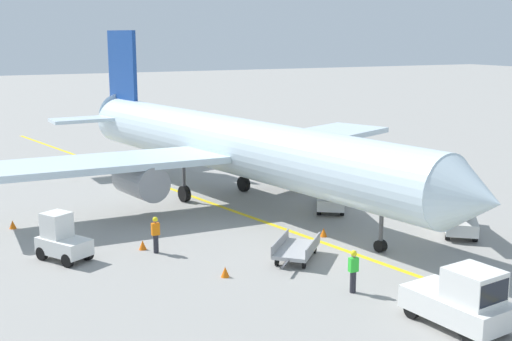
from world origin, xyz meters
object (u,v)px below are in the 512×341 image
safety_cone_wingtip_right (225,272)px  belt_loader_aft_hold (331,196)px  safety_cone_wingtip_left (143,245)px  ground_crew_wing_walker (353,270)px  ground_crew_marshaller (156,234)px  safety_cone_tail_area (13,224)px  safety_cone_nose_right (324,232)px  airliner (228,145)px  baggage_cart_loaded (296,249)px  pushback_tug (462,300)px  baggage_tug_by_cargo_door (62,239)px  baggage_tug_near_wing (377,172)px  belt_loader_forward_hold (460,218)px  safety_cone_nose_left (346,183)px

safety_cone_wingtip_right → belt_loader_aft_hold: bearing=36.8°
safety_cone_wingtip_left → ground_crew_wing_walker: bearing=-56.0°
ground_crew_marshaller → safety_cone_tail_area: size_ratio=3.86×
safety_cone_nose_right → ground_crew_marshaller: bearing=171.5°
airliner → baggage_cart_loaded: 11.51m
ground_crew_wing_walker → safety_cone_wingtip_right: 5.33m
ground_crew_marshaller → safety_cone_wingtip_left: (-0.42, 0.73, -0.69)m
pushback_tug → baggage_tug_by_cargo_door: bearing=129.9°
belt_loader_aft_hold → ground_crew_wing_walker: bearing=-118.4°
baggage_tug_near_wing → belt_loader_aft_hold: 6.97m
safety_cone_wingtip_right → belt_loader_forward_hold: bearing=2.1°
safety_cone_nose_right → safety_cone_tail_area: bearing=149.1°
ground_crew_marshaller → safety_cone_wingtip_left: 1.09m
baggage_tug_by_cargo_door → baggage_cart_loaded: 10.38m
belt_loader_forward_hold → safety_cone_tail_area: (-20.08, 10.69, -0.56)m
safety_cone_tail_area → ground_crew_marshaller: bearing=-51.8°
safety_cone_nose_left → ground_crew_marshaller: bearing=-153.7°
belt_loader_forward_hold → belt_loader_aft_hold: size_ratio=0.96×
baggage_tug_by_cargo_door → belt_loader_forward_hold: bearing=-14.1°
ground_crew_marshaller → safety_cone_wingtip_right: size_ratio=3.86×
safety_cone_nose_right → safety_cone_wingtip_left: bearing=167.3°
baggage_cart_loaded → safety_cone_wingtip_right: 3.76m
baggage_tug_by_cargo_door → safety_cone_nose_left: 20.48m
belt_loader_aft_hold → safety_cone_wingtip_right: size_ratio=11.08×
belt_loader_forward_hold → ground_crew_wing_walker: 10.11m
baggage_tug_near_wing → safety_cone_nose_left: 2.12m
baggage_tug_near_wing → safety_cone_nose_right: size_ratio=6.16×
belt_loader_forward_hold → ground_crew_marshaller: belt_loader_forward_hold is taller
pushback_tug → baggage_cart_loaded: bearing=100.7°
safety_cone_wingtip_right → safety_cone_tail_area: same height
ground_crew_wing_walker → safety_cone_nose_left: (9.95, 15.49, -0.69)m
baggage_tug_by_cargo_door → ground_crew_wing_walker: baggage_tug_by_cargo_door is taller
airliner → safety_cone_nose_right: size_ratio=79.80×
safety_cone_wingtip_left → safety_cone_wingtip_right: bearing=-67.6°
baggage_cart_loaded → safety_cone_wingtip_left: baggage_cart_loaded is taller
belt_loader_aft_hold → safety_cone_wingtip_left: (-11.72, -2.31, -0.56)m
belt_loader_forward_hold → safety_cone_nose_right: bearing=158.5°
airliner → ground_crew_wing_walker: bearing=-95.4°
airliner → safety_cone_wingtip_right: bearing=-114.2°
baggage_cart_loaded → safety_cone_nose_right: (2.88, 2.37, -0.25)m
baggage_cart_loaded → safety_cone_wingtip_left: bearing=143.0°
baggage_cart_loaded → pushback_tug: bearing=-79.3°
pushback_tug → safety_cone_tail_area: (-12.39, 19.08, -0.77)m
baggage_tug_near_wing → belt_loader_forward_hold: (-2.56, -10.53, -0.15)m
safety_cone_nose_left → baggage_tug_by_cargo_door: bearing=-161.1°
safety_cone_tail_area → safety_cone_wingtip_left: bearing=-51.0°
safety_cone_wingtip_left → ground_crew_marshaller: bearing=-60.0°
safety_cone_tail_area → belt_loader_aft_hold: bearing=-13.1°
pushback_tug → safety_cone_nose_left: 21.46m
belt_loader_forward_hold → safety_cone_nose_right: size_ratio=10.63×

